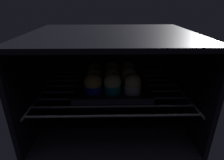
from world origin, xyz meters
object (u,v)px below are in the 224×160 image
muffin_row1_col2 (129,77)px  muffin_row2_col0 (95,71)px  muffin_row0_col0 (93,84)px  muffin_row1_col0 (94,77)px  muffin_row2_col1 (112,70)px  muffin_row0_col2 (133,84)px  muffin_row2_col2 (128,70)px  muffin_row0_col1 (112,84)px  muffin_row1_col1 (113,77)px  baking_tray (112,86)px

muffin_row1_col2 → muffin_row2_col0: bearing=153.6°
muffin_row0_col0 → muffin_row1_col0: bearing=90.1°
muffin_row1_col0 → muffin_row2_col1: (6.84, 6.77, 0.26)cm
muffin_row1_col2 → muffin_row2_col0: 15.05cm
muffin_row0_col2 → muffin_row2_col2: bearing=91.0°
muffin_row0_col2 → muffin_row2_col1: muffin_row2_col1 is taller
muffin_row0_col2 → muffin_row1_col2: bearing=95.9°
muffin_row2_col0 → muffin_row2_col1: (6.99, 0.62, 0.17)cm
muffin_row0_col0 → muffin_row1_col2: 14.75cm
muffin_row1_col2 → muffin_row0_col0: bearing=-154.5°
muffin_row0_col1 → muffin_row2_col0: muffin_row0_col1 is taller
muffin_row1_col1 → muffin_row2_col1: bearing=93.0°
muffin_row0_col1 → muffin_row1_col2: muffin_row0_col1 is taller
muffin_row1_col0 → muffin_row2_col2: size_ratio=1.00×
muffin_row0_col1 → muffin_row1_col0: bearing=131.7°
muffin_row0_col1 → muffin_row1_col1: size_ratio=1.04×
muffin_row2_col0 → muffin_row0_col1: bearing=-63.4°
muffin_row1_col1 → muffin_row2_col2: (6.60, 6.63, 0.12)cm
muffin_row1_col1 → muffin_row2_col0: muffin_row1_col1 is taller
baking_tray → muffin_row0_col0: muffin_row0_col0 is taller
muffin_row0_col1 → muffin_row2_col1: 14.32cm
muffin_row0_col0 → muffin_row2_col1: 15.28cm
muffin_row1_col1 → muffin_row2_col1: (-0.37, 7.12, 0.02)cm
muffin_row1_col0 → baking_tray: bearing=-3.4°
muffin_row2_col1 → baking_tray: bearing=-89.7°
baking_tray → muffin_row0_col0: bearing=-136.5°
muffin_row2_col0 → muffin_row2_col2: 13.95cm
muffin_row2_col1 → muffin_row2_col0: bearing=-174.9°
muffin_row1_col0 → muffin_row2_col1: bearing=44.7°
muffin_row0_col1 → baking_tray: bearing=88.8°
muffin_row0_col2 → muffin_row2_col0: muffin_row0_col2 is taller
muffin_row0_col0 → muffin_row2_col1: (6.82, 13.67, -0.02)cm
muffin_row0_col0 → muffin_row0_col2: (14.04, -0.64, -0.04)cm
muffin_row0_col0 → muffin_row1_col0: size_ratio=0.99×
baking_tray → muffin_row2_col2: (6.93, 6.67, 3.94)cm
muffin_row0_col1 → muffin_row1_col2: size_ratio=1.02×
muffin_row1_col0 → muffin_row1_col2: same height
muffin_row1_col0 → muffin_row2_col1: same height
muffin_row2_col0 → muffin_row2_col1: 7.02cm
baking_tray → muffin_row0_col1: bearing=-91.2°
muffin_row1_col1 → muffin_row2_col2: muffin_row2_col2 is taller
baking_tray → muffin_row2_col0: muffin_row2_col0 is taller
muffin_row1_col1 → muffin_row1_col2: same height
muffin_row0_col1 → muffin_row2_col0: size_ratio=1.07×
muffin_row1_col2 → muffin_row2_col1: bearing=131.6°
muffin_row1_col0 → muffin_row1_col1: bearing=-2.8°
muffin_row1_col0 → muffin_row2_col0: muffin_row1_col0 is taller
muffin_row0_col0 → muffin_row1_col2: size_ratio=0.99×
muffin_row0_col1 → muffin_row0_col2: muffin_row0_col1 is taller
muffin_row0_col1 → muffin_row0_col2: (7.34, 0.01, -0.29)cm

